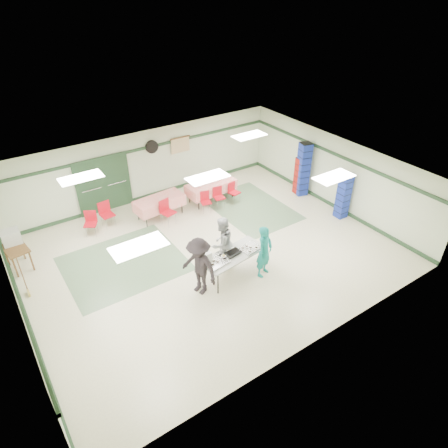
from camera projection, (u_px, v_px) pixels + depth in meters
floor at (209, 253)px, 12.81m from camera, size 11.00×11.00×0.00m
ceiling at (208, 177)px, 11.34m from camera, size 11.00×11.00×0.00m
wall_back at (146, 165)px, 15.20m from camera, size 11.00×0.00×11.00m
wall_front at (315, 305)px, 8.94m from camera, size 11.00×0.00×11.00m
wall_left at (13, 285)px, 9.49m from camera, size 0.00×9.00×9.00m
wall_right at (335, 173)px, 14.66m from camera, size 0.00×9.00×9.00m
trim_back at (144, 148)px, 14.80m from camera, size 11.00×0.06×0.10m
baseboard_back at (150, 195)px, 15.88m from camera, size 11.00×0.06×0.12m
trim_left at (6, 262)px, 9.12m from camera, size 0.06×9.00×0.10m
baseboard_left at (29, 323)px, 10.20m from camera, size 0.06×9.00×0.12m
trim_right at (337, 155)px, 14.27m from camera, size 0.06×9.00×0.10m
baseboard_right at (329, 203)px, 15.35m from camera, size 0.06×9.00×0.12m
green_patch_a at (124, 264)px, 12.33m from camera, size 3.50×3.00×0.01m
green_patch_b at (251, 208)px, 15.17m from camera, size 2.50×3.50×0.01m
double_door_left at (91, 188)px, 14.29m from camera, size 0.90×0.06×2.10m
double_door_right at (116, 181)px, 14.74m from camera, size 0.90×0.06×2.10m
door_frame at (104, 185)px, 14.50m from camera, size 2.00×0.03×2.15m
wall_fan at (152, 147)px, 14.92m from camera, size 0.50×0.10×0.50m
scroll_banner at (180, 145)px, 15.60m from camera, size 0.80×0.02×0.60m
serving_table at (233, 255)px, 11.50m from camera, size 2.07×1.05×0.76m
sheet_tray_right at (250, 249)px, 11.69m from camera, size 0.62×0.50×0.02m
sheet_tray_mid at (228, 253)px, 11.52m from camera, size 0.64×0.51×0.02m
sheet_tray_left at (218, 262)px, 11.14m from camera, size 0.68×0.55×0.02m
baking_pan at (233, 253)px, 11.47m from camera, size 0.48×0.33×0.08m
foam_box_stack at (207, 257)px, 11.07m from camera, size 0.24×0.23×0.35m
volunteer_teal at (264, 252)px, 11.49m from camera, size 0.70×0.59×1.64m
volunteer_grey at (222, 243)px, 11.80m from camera, size 0.96×0.83×1.68m
volunteer_dark at (199, 266)px, 10.81m from camera, size 0.98×1.29×1.77m
dining_table_a at (211, 187)px, 15.40m from camera, size 1.97×0.96×0.77m
dining_table_b at (160, 203)px, 14.36m from camera, size 1.86×0.96×0.77m
chair_a at (218, 195)px, 15.02m from camera, size 0.42×0.42×0.80m
chair_b at (205, 199)px, 14.75m from camera, size 0.44×0.44×0.78m
chair_c at (233, 190)px, 15.34m from camera, size 0.44×0.44×0.79m
chair_d at (166, 209)px, 13.96m from camera, size 0.53×0.53×0.93m
chair_loose_a at (106, 212)px, 13.85m from camera, size 0.47×0.47×0.92m
chair_loose_b at (91, 221)px, 13.43m from camera, size 0.55×0.55×0.86m
crate_stack_blue_a at (303, 169)px, 15.52m from camera, size 0.51×0.51×2.17m
crate_stack_red at (301, 176)px, 15.77m from camera, size 0.44×0.44×1.52m
crate_stack_blue_b at (343, 196)px, 14.19m from camera, size 0.39×0.39×1.71m
printer_table at (16, 251)px, 11.82m from camera, size 0.72×0.99×0.74m
office_printer at (11, 237)px, 11.88m from camera, size 0.52×0.46×0.41m
broom at (22, 274)px, 10.83m from camera, size 0.03×0.22×1.32m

